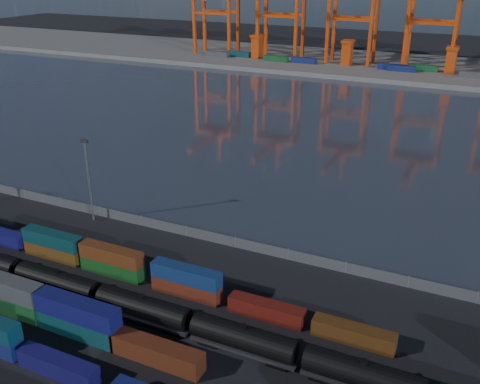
% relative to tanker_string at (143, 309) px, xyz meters
% --- Properties ---
extents(ground, '(700.00, 700.00, 0.00)m').
position_rel_tanker_string_xyz_m(ground, '(2.55, -3.26, -2.28)').
color(ground, black).
rests_on(ground, ground).
extents(harbor_water, '(700.00, 700.00, 0.00)m').
position_rel_tanker_string_xyz_m(harbor_water, '(2.55, 101.74, -2.27)').
color(harbor_water, '#29303C').
rests_on(harbor_water, ground).
extents(far_quay, '(700.00, 70.00, 2.00)m').
position_rel_tanker_string_xyz_m(far_quay, '(2.55, 206.74, -1.28)').
color(far_quay, '#514F4C').
rests_on(far_quay, ground).
extents(container_row_mid, '(142.22, 2.61, 5.57)m').
position_rel_tanker_string_xyz_m(container_row_mid, '(-11.07, -5.99, -0.19)').
color(container_row_mid, '#3B3E40').
rests_on(container_row_mid, ground).
extents(container_row_north, '(140.00, 2.30, 4.89)m').
position_rel_tanker_string_xyz_m(container_row_north, '(13.96, 8.40, -0.05)').
color(container_row_north, navy).
rests_on(container_row_north, ground).
extents(tanker_string, '(107.79, 3.18, 4.55)m').
position_rel_tanker_string_xyz_m(tanker_string, '(0.00, 0.00, 0.00)').
color(tanker_string, black).
rests_on(tanker_string, ground).
extents(waterfront_fence, '(160.12, 0.12, 2.20)m').
position_rel_tanker_string_xyz_m(waterfront_fence, '(2.55, 24.74, -1.28)').
color(waterfront_fence, '#595B5E').
rests_on(waterfront_fence, ground).
extents(yard_light_mast, '(1.60, 0.40, 16.60)m').
position_rel_tanker_string_xyz_m(yard_light_mast, '(-27.45, 22.74, 7.02)').
color(yard_light_mast, slate).
rests_on(yard_light_mast, ground).
extents(quay_containers, '(172.58, 10.99, 2.60)m').
position_rel_tanker_string_xyz_m(quay_containers, '(-8.45, 192.20, 1.02)').
color(quay_containers, navy).
rests_on(quay_containers, far_quay).
extents(straddle_carriers, '(140.00, 7.00, 11.10)m').
position_rel_tanker_string_xyz_m(straddle_carriers, '(0.05, 196.74, 5.54)').
color(straddle_carriers, '#CA3E0E').
rests_on(straddle_carriers, far_quay).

